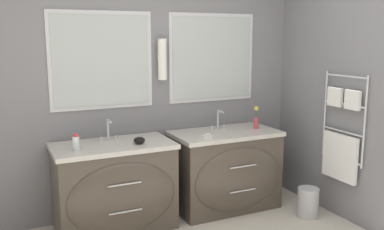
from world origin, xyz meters
TOP-DOWN VIEW (x-y plane):
  - wall_back at (0.01, 1.83)m, footprint 4.84×0.17m
  - wall_right at (1.65, 0.81)m, footprint 0.13×3.70m
  - vanity_left at (-0.47, 1.45)m, footprint 1.09×0.66m
  - vanity_right at (0.70, 1.45)m, footprint 1.09×0.66m
  - faucet_left at (-0.47, 1.63)m, footprint 0.17×0.13m
  - faucet_right at (0.70, 1.63)m, footprint 0.17×0.13m
  - toiletry_bottle at (-0.82, 1.39)m, footprint 0.06×0.06m
  - amenity_bowl at (-0.26, 1.39)m, footprint 0.11×0.11m
  - flower_vase at (1.07, 1.48)m, footprint 0.05×0.05m
  - soap_dish at (0.40, 1.32)m, footprint 0.09×0.06m
  - waste_bin at (1.33, 0.91)m, footprint 0.21×0.21m

SIDE VIEW (x-z plane):
  - waste_bin at x=1.33m, z-range 0.01..0.30m
  - vanity_left at x=-0.47m, z-range 0.00..0.82m
  - vanity_right at x=0.70m, z-range 0.00..0.82m
  - soap_dish at x=0.40m, z-range 0.81..0.85m
  - amenity_bowl at x=-0.26m, z-range 0.81..0.88m
  - toiletry_bottle at x=-0.82m, z-range 0.81..0.95m
  - faucet_left at x=-0.47m, z-range 0.81..1.01m
  - faucet_right at x=0.70m, z-range 0.81..1.01m
  - flower_vase at x=1.07m, z-range 0.79..1.03m
  - wall_right at x=1.65m, z-range -0.01..2.59m
  - wall_back at x=0.01m, z-range 0.01..2.61m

